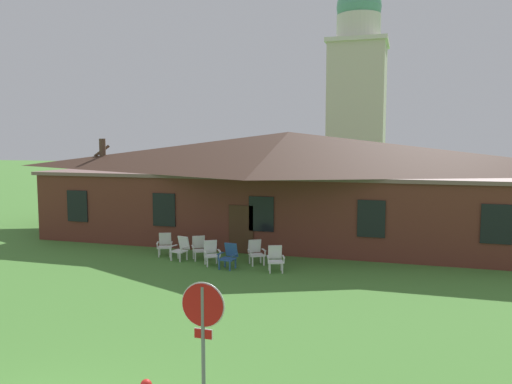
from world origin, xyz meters
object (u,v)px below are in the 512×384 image
stop_sign (203,322)px  lawn_chair_under_eave (275,258)px  lawn_chair_far_side (256,252)px  lawn_chair_near_door (181,248)px  lawn_chair_right_end (229,256)px  lawn_chair_left_end (199,247)px  lawn_chair_middle (211,252)px  lawn_chair_by_porch (165,244)px

stop_sign → lawn_chair_under_eave: stop_sign is taller
stop_sign → lawn_chair_far_side: stop_sign is taller
lawn_chair_near_door → lawn_chair_right_end: size_ratio=1.00×
lawn_chair_right_end → lawn_chair_far_side: size_ratio=1.00×
stop_sign → lawn_chair_left_end: stop_sign is taller
lawn_chair_near_door → lawn_chair_left_end: 0.75m
lawn_chair_left_end → lawn_chair_far_side: same height
lawn_chair_left_end → lawn_chair_right_end: same height
lawn_chair_under_eave → lawn_chair_middle: bearing=175.0°
lawn_chair_by_porch → lawn_chair_under_eave: bearing=-12.8°
lawn_chair_under_eave → lawn_chair_by_porch: bearing=167.2°
lawn_chair_left_end → lawn_chair_right_end: (1.68, -1.07, 0.00)m
lawn_chair_under_eave → lawn_chair_left_end: bearing=164.5°
lawn_chair_middle → lawn_chair_right_end: (0.86, -0.33, 0.00)m
lawn_chair_right_end → lawn_chair_far_side: 1.24m
lawn_chair_near_door → lawn_chair_left_end: (0.67, 0.32, 0.00)m
lawn_chair_near_door → lawn_chair_middle: bearing=-15.4°
lawn_chair_far_side → lawn_chair_under_eave: size_ratio=1.00×
lawn_chair_left_end → lawn_chair_far_side: (2.47, -0.11, 0.00)m
stop_sign → lawn_chair_near_door: bearing=117.1°
lawn_chair_left_end → lawn_chair_middle: size_ratio=1.00×
lawn_chair_near_door → lawn_chair_far_side: (3.14, 0.21, 0.00)m
lawn_chair_by_porch → lawn_chair_near_door: (1.00, -0.53, 0.00)m
lawn_chair_near_door → lawn_chair_middle: same height
lawn_chair_by_porch → lawn_chair_near_door: size_ratio=1.00×
lawn_chair_near_door → lawn_chair_middle: (1.50, -0.41, 0.00)m
lawn_chair_far_side → lawn_chair_middle: bearing=-159.1°
lawn_chair_by_porch → lawn_chair_left_end: same height
stop_sign → lawn_chair_middle: stop_sign is taller
lawn_chair_left_end → lawn_chair_by_porch: bearing=172.9°
lawn_chair_left_end → lawn_chair_middle: (0.83, -0.74, 0.00)m
lawn_chair_by_porch → lawn_chair_under_eave: size_ratio=1.00×
lawn_chair_by_porch → lawn_chair_right_end: same height
lawn_chair_by_porch → lawn_chair_near_door: bearing=-28.0°
stop_sign → lawn_chair_far_side: (-2.36, 10.96, -1.21)m
lawn_chair_by_porch → lawn_chair_middle: bearing=-20.7°
lawn_chair_left_end → stop_sign: bearing=-66.4°
lawn_chair_near_door → lawn_chair_under_eave: bearing=-8.8°
lawn_chair_by_porch → lawn_chair_left_end: (1.67, -0.21, 0.00)m
lawn_chair_near_door → lawn_chair_by_porch: bearing=152.0°
lawn_chair_middle → lawn_chair_left_end: bearing=138.3°
lawn_chair_right_end → lawn_chair_by_porch: bearing=159.2°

